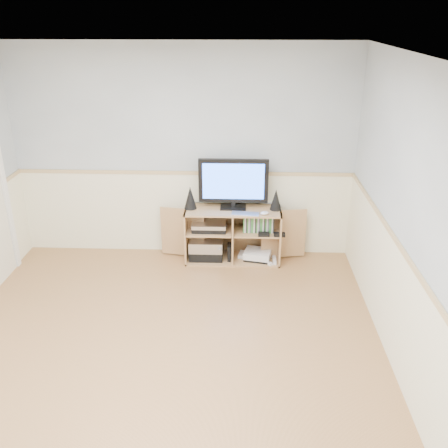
{
  "coord_description": "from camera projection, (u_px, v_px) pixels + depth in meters",
  "views": [
    {
      "loc": [
        0.69,
        -3.39,
        2.81
      ],
      "look_at": [
        0.51,
        1.2,
        0.82
      ],
      "focal_mm": 40.0,
      "sensor_mm": 36.0,
      "label": 1
    }
  ],
  "objects": [
    {
      "name": "media_cabinet",
      "position": [
        233.0,
        233.0,
        5.99
      ],
      "size": [
        1.75,
        0.42,
        0.65
      ],
      "color": "tan",
      "rests_on": "floor"
    },
    {
      "name": "keyboard",
      "position": [
        245.0,
        214.0,
        5.68
      ],
      "size": [
        0.33,
        0.16,
        0.01
      ],
      "primitive_type": "cube",
      "rotation": [
        0.0,
        0.0,
        -0.11
      ],
      "color": "silver",
      "rests_on": "media_cabinet"
    },
    {
      "name": "av_components",
      "position": [
        208.0,
        243.0,
        6.0
      ],
      "size": [
        0.5,
        0.3,
        0.47
      ],
      "color": "black",
      "rests_on": "media_cabinet"
    },
    {
      "name": "game_consoles",
      "position": [
        257.0,
        255.0,
        6.03
      ],
      "size": [
        0.46,
        0.32,
        0.11
      ],
      "color": "white",
      "rests_on": "media_cabinet"
    },
    {
      "name": "monitor",
      "position": [
        233.0,
        182.0,
        5.73
      ],
      "size": [
        0.8,
        0.18,
        0.59
      ],
      "color": "black",
      "rests_on": "media_cabinet"
    },
    {
      "name": "speaker_left",
      "position": [
        190.0,
        198.0,
        5.8
      ],
      "size": [
        0.15,
        0.15,
        0.27
      ],
      "primitive_type": "cone",
      "color": "black",
      "rests_on": "media_cabinet"
    },
    {
      "name": "room",
      "position": [
        146.0,
        231.0,
        3.89
      ],
      "size": [
        4.04,
        4.54,
        2.54
      ],
      "color": "#B3814F",
      "rests_on": "ground"
    },
    {
      "name": "game_cases",
      "position": [
        259.0,
        224.0,
        5.85
      ],
      "size": [
        0.36,
        0.13,
        0.19
      ],
      "primitive_type": "cube",
      "color": "#3F8C3F",
      "rests_on": "media_cabinet"
    },
    {
      "name": "wall_outlet",
      "position": [
        268.0,
        207.0,
        6.02
      ],
      "size": [
        0.12,
        0.03,
        0.12
      ],
      "primitive_type": "cube",
      "color": "white",
      "rests_on": "wall_back"
    },
    {
      "name": "mouse",
      "position": [
        265.0,
        213.0,
        5.67
      ],
      "size": [
        0.11,
        0.1,
        0.04
      ],
      "primitive_type": "ellipsoid",
      "rotation": [
        0.0,
        0.0,
        0.42
      ],
      "color": "white",
      "rests_on": "media_cabinet"
    },
    {
      "name": "speaker_right",
      "position": [
        276.0,
        200.0,
        5.77
      ],
      "size": [
        0.13,
        0.13,
        0.25
      ],
      "primitive_type": "cone",
      "color": "black",
      "rests_on": "media_cabinet"
    }
  ]
}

